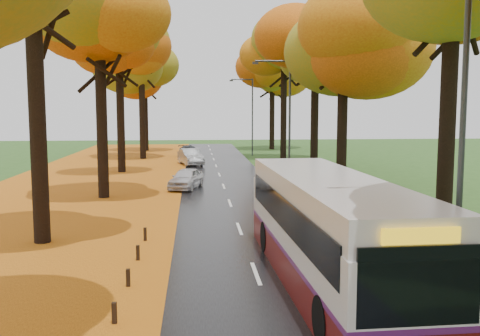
{
  "coord_description": "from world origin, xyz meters",
  "views": [
    {
      "loc": [
        -1.8,
        -3.54,
        5.01
      ],
      "look_at": [
        0.0,
        17.68,
        2.6
      ],
      "focal_mm": 40.0,
      "sensor_mm": 36.0,
      "label": 1
    }
  ],
  "objects": [
    {
      "name": "road",
      "position": [
        0.0,
        25.0,
        0.02
      ],
      "size": [
        6.5,
        90.0,
        0.04
      ],
      "primitive_type": "cube",
      "color": "black",
      "rests_on": "ground"
    },
    {
      "name": "centre_line",
      "position": [
        0.0,
        25.0,
        0.04
      ],
      "size": [
        0.12,
        90.0,
        0.01
      ],
      "primitive_type": "cube",
      "color": "silver",
      "rests_on": "road"
    },
    {
      "name": "leaf_verge",
      "position": [
        -9.0,
        25.0,
        0.01
      ],
      "size": [
        12.0,
        90.0,
        0.02
      ],
      "primitive_type": "cube",
      "color": "#7C360B",
      "rests_on": "ground"
    },
    {
      "name": "leaf_drift",
      "position": [
        -3.05,
        25.0,
        0.04
      ],
      "size": [
        0.9,
        90.0,
        0.01
      ],
      "primitive_type": "cube",
      "color": "orange",
      "rests_on": "road"
    },
    {
      "name": "trees_left",
      "position": [
        -7.18,
        27.06,
        9.53
      ],
      "size": [
        9.2,
        74.0,
        13.88
      ],
      "color": "black",
      "rests_on": "ground"
    },
    {
      "name": "trees_right",
      "position": [
        7.19,
        26.91,
        9.69
      ],
      "size": [
        9.3,
        74.2,
        13.96
      ],
      "color": "black",
      "rests_on": "ground"
    },
    {
      "name": "streetlamp_near",
      "position": [
        3.95,
        8.0,
        4.71
      ],
      "size": [
        2.45,
        0.18,
        8.0
      ],
      "color": "#333538",
      "rests_on": "ground"
    },
    {
      "name": "streetlamp_mid",
      "position": [
        3.95,
        30.0,
        4.71
      ],
      "size": [
        2.45,
        0.18,
        8.0
      ],
      "color": "#333538",
      "rests_on": "ground"
    },
    {
      "name": "streetlamp_far",
      "position": [
        3.95,
        52.0,
        4.71
      ],
      "size": [
        2.45,
        0.18,
        8.0
      ],
      "color": "#333538",
      "rests_on": "ground"
    },
    {
      "name": "bus",
      "position": [
        1.95,
        11.0,
        1.63
      ],
      "size": [
        3.0,
        11.6,
        3.03
      ],
      "rotation": [
        0.0,
        0.0,
        0.03
      ],
      "color": "#520C0D",
      "rests_on": "road"
    },
    {
      "name": "car_white",
      "position": [
        -2.35,
        29.21,
        0.67
      ],
      "size": [
        2.48,
        4.0,
        1.27
      ],
      "primitive_type": "imported",
      "rotation": [
        0.0,
        0.0,
        -0.28
      ],
      "color": "silver",
      "rests_on": "road"
    },
    {
      "name": "car_silver",
      "position": [
        -2.18,
        43.01,
        0.75
      ],
      "size": [
        2.48,
        4.56,
        1.43
      ],
      "primitive_type": "imported",
      "rotation": [
        0.0,
        0.0,
        0.24
      ],
      "color": "gray",
      "rests_on": "road"
    },
    {
      "name": "car_dark",
      "position": [
        -2.35,
        50.24,
        0.61
      ],
      "size": [
        2.62,
        4.2,
        1.13
      ],
      "primitive_type": "imported",
      "rotation": [
        0.0,
        0.0,
        0.29
      ],
      "color": "black",
      "rests_on": "road"
    }
  ]
}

